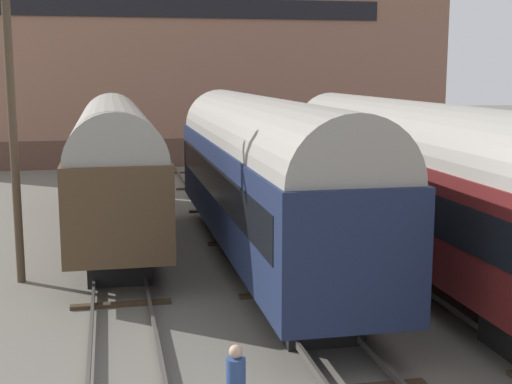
# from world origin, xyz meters

# --- Properties ---
(ground_plane) EXTENTS (200.00, 200.00, 0.00)m
(ground_plane) POSITION_xyz_m (0.00, 0.00, 0.00)
(ground_plane) COLOR #6B665B
(track_left) EXTENTS (2.60, 60.00, 0.26)m
(track_left) POSITION_xyz_m (-4.42, 0.00, 0.14)
(track_left) COLOR #4C4742
(track_left) RESTS_ON ground
(track_middle) EXTENTS (2.60, 60.00, 0.26)m
(track_middle) POSITION_xyz_m (0.00, 0.00, 0.14)
(track_middle) COLOR #4C4742
(track_middle) RESTS_ON ground
(track_right) EXTENTS (2.60, 60.00, 0.26)m
(track_right) POSITION_xyz_m (4.42, 0.00, 0.14)
(track_right) COLOR #4C4742
(track_right) RESTS_ON ground
(train_car_brown) EXTENTS (2.96, 16.23, 5.04)m
(train_car_brown) POSITION_xyz_m (-4.42, 11.14, 2.86)
(train_car_brown) COLOR black
(train_car_brown) RESTS_ON ground
(train_car_maroon) EXTENTS (3.06, 18.86, 5.17)m
(train_car_maroon) POSITION_xyz_m (4.42, 3.93, 2.94)
(train_car_maroon) COLOR black
(train_car_maroon) RESTS_ON ground
(train_car_navy) EXTENTS (3.06, 17.28, 5.29)m
(train_car_navy) POSITION_xyz_m (0.00, 5.95, 3.00)
(train_car_navy) COLOR black
(train_car_navy) RESTS_ON ground
(utility_pole) EXTENTS (1.80, 0.24, 9.21)m
(utility_pole) POSITION_xyz_m (-7.22, 5.80, 4.77)
(utility_pole) COLOR #473828
(utility_pole) RESTS_ON ground
(warehouse_building) EXTENTS (34.37, 12.81, 17.97)m
(warehouse_building) POSITION_xyz_m (0.80, 36.47, 8.98)
(warehouse_building) COLOR brown
(warehouse_building) RESTS_ON ground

